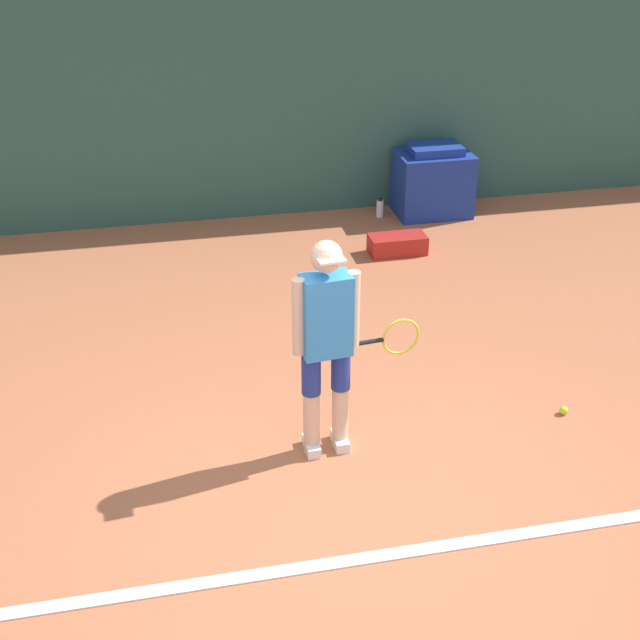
% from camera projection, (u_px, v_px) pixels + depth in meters
% --- Properties ---
extents(ground_plane, '(24.00, 24.00, 0.00)m').
position_uv_depth(ground_plane, '(347.00, 501.00, 6.06)').
color(ground_plane, '#B76642').
extents(back_wall, '(24.00, 0.10, 2.74)m').
position_uv_depth(back_wall, '(235.00, 102.00, 10.08)').
color(back_wall, '#2D564C').
rests_on(back_wall, ground_plane).
extents(court_baseline, '(21.60, 0.10, 0.01)m').
position_uv_depth(court_baseline, '(369.00, 558.00, 5.57)').
color(court_baseline, white).
rests_on(court_baseline, ground_plane).
extents(tennis_player, '(0.95, 0.30, 1.66)m').
position_uv_depth(tennis_player, '(328.00, 339.00, 6.17)').
color(tennis_player, beige).
rests_on(tennis_player, ground_plane).
extents(tennis_ball, '(0.07, 0.07, 0.07)m').
position_uv_depth(tennis_ball, '(564.00, 410.00, 6.97)').
color(tennis_ball, '#D1E533').
rests_on(tennis_ball, ground_plane).
extents(covered_chair, '(0.87, 0.63, 0.85)m').
position_uv_depth(covered_chair, '(433.00, 182.00, 10.61)').
color(covered_chair, navy).
rests_on(covered_chair, ground_plane).
extents(equipment_bag, '(0.62, 0.30, 0.21)m').
position_uv_depth(equipment_bag, '(397.00, 244.00, 9.69)').
color(equipment_bag, '#B2231E').
rests_on(equipment_bag, ground_plane).
extents(water_bottle, '(0.09, 0.09, 0.23)m').
position_uv_depth(water_bottle, '(380.00, 208.00, 10.65)').
color(water_bottle, white).
rests_on(water_bottle, ground_plane).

